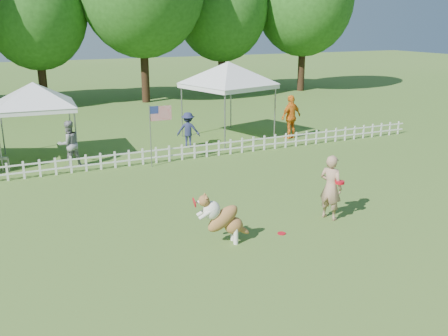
% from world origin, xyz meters
% --- Properties ---
extents(ground, '(120.00, 120.00, 0.00)m').
position_xyz_m(ground, '(0.00, 0.00, 0.00)').
color(ground, '#3B6921').
rests_on(ground, ground).
extents(picket_fence, '(22.00, 0.08, 0.60)m').
position_xyz_m(picket_fence, '(0.00, 7.00, 0.30)').
color(picket_fence, white).
rests_on(picket_fence, ground).
extents(handler, '(0.62, 0.73, 1.71)m').
position_xyz_m(handler, '(1.75, -0.01, 0.86)').
color(handler, tan).
rests_on(handler, ground).
extents(dog, '(1.25, 0.57, 1.25)m').
position_xyz_m(dog, '(-1.41, -0.25, 0.62)').
color(dog, brown).
rests_on(dog, ground).
extents(frisbee_on_turf, '(0.21, 0.21, 0.02)m').
position_xyz_m(frisbee_on_turf, '(0.10, -0.34, 0.01)').
color(frisbee_on_turf, red).
rests_on(frisbee_on_turf, ground).
extents(canopy_tent_left, '(2.89, 2.89, 2.81)m').
position_xyz_m(canopy_tent_left, '(-4.53, 9.31, 1.41)').
color(canopy_tent_left, white).
rests_on(canopy_tent_left, ground).
extents(canopy_tent_right, '(3.89, 3.89, 3.25)m').
position_xyz_m(canopy_tent_right, '(3.41, 9.67, 1.62)').
color(canopy_tent_right, white).
rests_on(canopy_tent_right, ground).
extents(flag_pole, '(0.84, 0.10, 2.19)m').
position_xyz_m(flag_pole, '(-1.03, 6.64, 1.10)').
color(flag_pole, gray).
rests_on(flag_pole, ground).
extents(spectator_a, '(0.95, 0.83, 1.66)m').
position_xyz_m(spectator_a, '(-3.65, 7.83, 0.83)').
color(spectator_a, gray).
rests_on(spectator_a, ground).
extents(spectator_b, '(1.07, 0.89, 1.45)m').
position_xyz_m(spectator_b, '(1.17, 8.73, 0.72)').
color(spectator_b, '#23284B').
rests_on(spectator_b, ground).
extents(spectator_c, '(1.20, 0.74, 1.91)m').
position_xyz_m(spectator_c, '(5.85, 8.39, 0.95)').
color(spectator_c, orange).
rests_on(spectator_c, ground).
extents(tree_center_left, '(6.00, 6.00, 9.80)m').
position_xyz_m(tree_center_left, '(-3.00, 22.50, 4.90)').
color(tree_center_left, '#225017').
rests_on(tree_center_left, ground).
extents(tree_right, '(6.20, 6.20, 10.40)m').
position_xyz_m(tree_right, '(9.00, 22.50, 5.20)').
color(tree_right, '#225017').
rests_on(tree_right, ground).
extents(tree_far_right, '(7.00, 7.00, 11.40)m').
position_xyz_m(tree_far_right, '(15.00, 21.50, 5.70)').
color(tree_far_right, '#225017').
rests_on(tree_far_right, ground).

